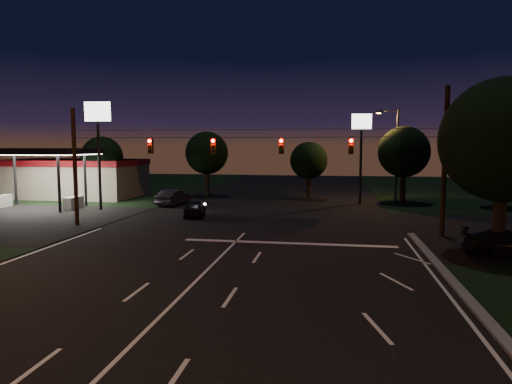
% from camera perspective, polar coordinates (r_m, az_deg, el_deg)
% --- Properties ---
extents(ground, '(140.00, 140.00, 0.00)m').
position_cam_1_polar(ground, '(15.72, -11.58, -14.72)').
color(ground, black).
rests_on(ground, ground).
extents(stop_bar, '(12.00, 0.50, 0.01)m').
position_cam_1_polar(stop_bar, '(25.91, 4.03, -6.39)').
color(stop_bar, silver).
rests_on(stop_bar, ground).
extents(utility_pole_right, '(0.30, 0.30, 9.00)m').
position_cam_1_polar(utility_pole_right, '(29.96, 22.18, -5.15)').
color(utility_pole_right, black).
rests_on(utility_pole_right, ground).
extents(utility_pole_left, '(0.28, 0.28, 8.00)m').
position_cam_1_polar(utility_pole_left, '(34.01, -21.44, -3.85)').
color(utility_pole_left, black).
rests_on(utility_pole_left, ground).
extents(signal_span, '(24.00, 0.40, 1.56)m').
position_cam_1_polar(signal_span, '(29.17, -1.13, 5.87)').
color(signal_span, black).
rests_on(signal_span, ground).
extents(gas_station, '(14.20, 16.10, 5.25)m').
position_cam_1_polar(gas_station, '(51.93, -22.17, 1.98)').
color(gas_station, gray).
rests_on(gas_station, ground).
extents(pole_sign_left_near, '(2.20, 0.30, 9.10)m').
position_cam_1_polar(pole_sign_left_near, '(40.66, -19.14, 7.62)').
color(pole_sign_left_near, black).
rests_on(pole_sign_left_near, ground).
extents(pole_sign_right, '(1.80, 0.30, 8.40)m').
position_cam_1_polar(pole_sign_right, '(43.79, 13.03, 6.68)').
color(pole_sign_right, black).
rests_on(pole_sign_right, ground).
extents(street_light_right_far, '(2.20, 0.35, 9.00)m').
position_cam_1_polar(street_light_right_far, '(46.08, 16.89, 5.28)').
color(street_light_right_far, black).
rests_on(street_light_right_far, ground).
extents(tree_right_near, '(6.00, 6.00, 8.76)m').
position_cam_1_polar(tree_right_near, '(25.22, 28.49, 5.57)').
color(tree_right_near, black).
rests_on(tree_right_near, ground).
extents(tree_far_a, '(4.20, 4.20, 6.42)m').
position_cam_1_polar(tree_far_a, '(49.68, -18.59, 4.12)').
color(tree_far_a, black).
rests_on(tree_far_a, ground).
extents(tree_far_b, '(4.60, 4.60, 6.98)m').
position_cam_1_polar(tree_far_b, '(49.67, -6.11, 4.80)').
color(tree_far_b, black).
rests_on(tree_far_b, ground).
extents(tree_far_c, '(3.80, 3.80, 5.86)m').
position_cam_1_polar(tree_far_c, '(46.90, 6.63, 3.86)').
color(tree_far_c, black).
rests_on(tree_far_c, ground).
extents(tree_far_d, '(4.80, 4.80, 7.30)m').
position_cam_1_polar(tree_far_d, '(45.33, 18.00, 4.72)').
color(tree_far_d, black).
rests_on(tree_far_d, ground).
extents(tree_far_e, '(4.00, 4.00, 6.18)m').
position_cam_1_polar(tree_far_e, '(45.26, 28.43, 3.40)').
color(tree_far_e, black).
rests_on(tree_far_e, ground).
extents(car_oncoming_a, '(2.23, 4.00, 1.29)m').
position_cam_1_polar(car_oncoming_a, '(35.64, -7.65, -2.03)').
color(car_oncoming_a, black).
rests_on(car_oncoming_a, ground).
extents(car_oncoming_b, '(2.04, 4.56, 1.45)m').
position_cam_1_polar(car_oncoming_b, '(42.65, -10.26, -0.66)').
color(car_oncoming_b, black).
rests_on(car_oncoming_b, ground).
extents(car_cross, '(4.85, 3.11, 1.31)m').
position_cam_1_polar(car_cross, '(25.72, 29.31, -5.75)').
color(car_cross, black).
rests_on(car_cross, ground).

